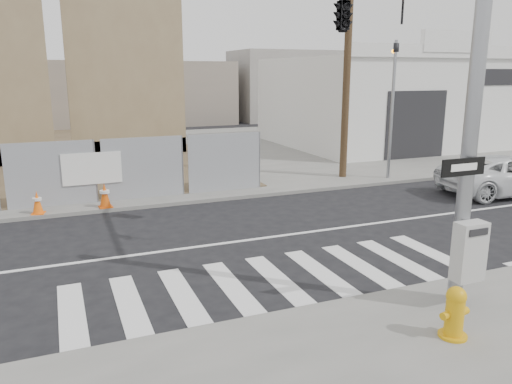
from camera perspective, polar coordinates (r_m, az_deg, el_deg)
name	(u,v)px	position (r m, az deg, el deg)	size (l,w,h in m)	color
ground	(236,242)	(12.61, -2.29, -5.72)	(100.00, 100.00, 0.00)	black
sidewalk_far	(142,156)	(25.86, -12.93, 4.06)	(50.00, 20.00, 0.12)	slate
signal_pole	(378,42)	(11.26, 13.81, 16.34)	(0.96, 5.87, 7.00)	gray
far_signal_pole	(393,91)	(19.87, 15.40, 11.11)	(0.16, 0.20, 5.60)	gray
concrete_wall_right	(127,89)	(25.55, -14.48, 11.36)	(5.50, 1.30, 8.00)	#7C684A
auto_shop	(387,101)	(30.19, 14.78, 10.01)	(12.00, 10.20, 5.95)	silver
utility_pole_right	(348,44)	(19.77, 10.48, 16.35)	(1.60, 0.28, 10.00)	#443420
fire_hydrant	(455,312)	(8.52, 21.77, -12.65)	(0.53, 0.53, 0.84)	#CD940B
suv	(509,175)	(19.46, 26.92, 1.74)	(2.24, 4.85, 1.35)	silver
traffic_cone_c	(37,203)	(15.88, -23.72, -1.12)	(0.41, 0.41, 0.68)	#FF640D
traffic_cone_d	(105,195)	(15.91, -16.89, -0.38)	(0.43, 0.43, 0.76)	#D54E0B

